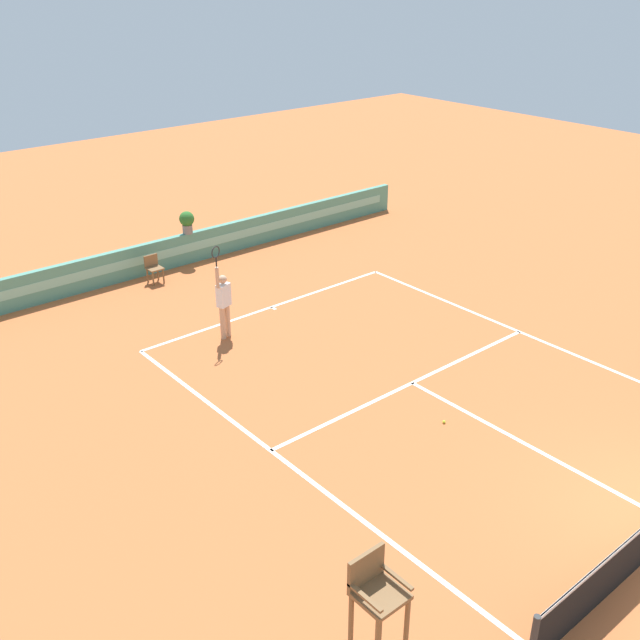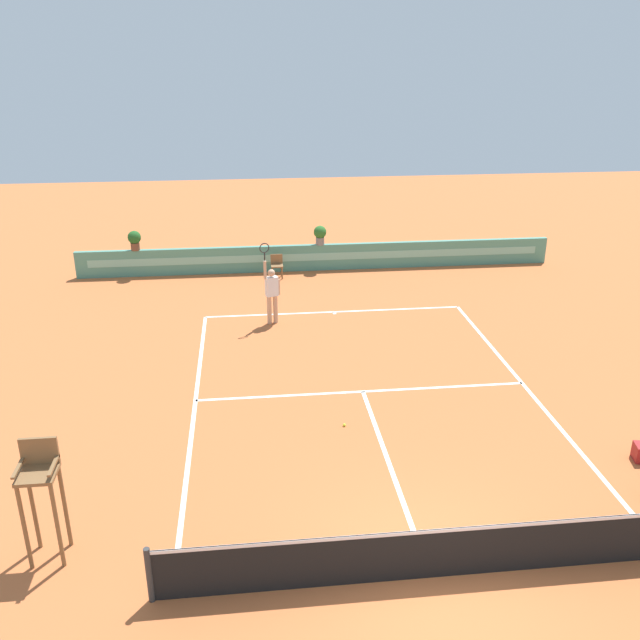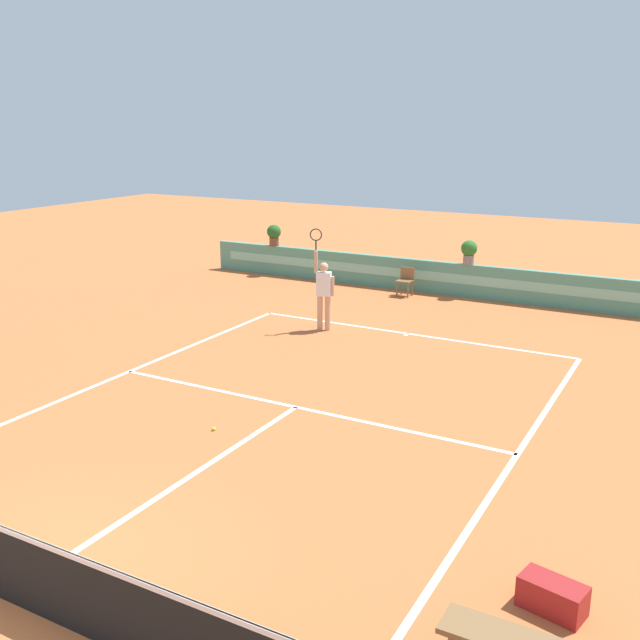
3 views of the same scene
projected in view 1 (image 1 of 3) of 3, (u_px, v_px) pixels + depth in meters
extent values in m
plane|color=#BC6033|center=(425.00, 390.00, 16.98)|extent=(60.00, 60.00, 0.00)
cube|color=white|center=(271.00, 307.00, 21.03)|extent=(8.22, 0.10, 0.01)
cube|color=white|center=(412.00, 383.00, 17.26)|extent=(8.22, 0.10, 0.01)
cube|color=white|center=(527.00, 445.00, 15.06)|extent=(0.10, 6.40, 0.01)
cube|color=white|center=(285.00, 461.00, 14.56)|extent=(0.10, 11.89, 0.01)
cube|color=white|center=(534.00, 338.00, 19.33)|extent=(0.10, 11.89, 0.01)
cube|color=white|center=(274.00, 308.00, 20.96)|extent=(0.10, 0.20, 0.01)
cube|color=#4C8E7A|center=(188.00, 248.00, 23.91)|extent=(18.00, 0.20, 1.00)
cube|color=#7ABCA8|center=(189.00, 248.00, 23.82)|extent=(17.10, 0.01, 0.28)
cylinder|color=brown|center=(350.00, 640.00, 9.77)|extent=(0.07, 0.07, 1.60)
cylinder|color=brown|center=(378.00, 620.00, 10.06)|extent=(0.07, 0.07, 1.60)
cube|color=brown|center=(380.00, 595.00, 9.38)|extent=(0.60, 0.60, 0.06)
cube|color=brown|center=(366.00, 567.00, 9.45)|extent=(0.60, 0.06, 0.48)
cube|color=brown|center=(365.00, 597.00, 9.16)|extent=(0.06, 0.60, 0.04)
cube|color=brown|center=(396.00, 576.00, 9.47)|extent=(0.06, 0.60, 0.04)
cylinder|color=brown|center=(153.00, 279.00, 22.31)|extent=(0.05, 0.05, 0.45)
cylinder|color=brown|center=(164.00, 276.00, 22.52)|extent=(0.05, 0.05, 0.45)
cylinder|color=brown|center=(148.00, 276.00, 22.55)|extent=(0.05, 0.05, 0.45)
cylinder|color=brown|center=(158.00, 273.00, 22.76)|extent=(0.05, 0.05, 0.45)
cube|color=brown|center=(155.00, 268.00, 22.43)|extent=(0.44, 0.44, 0.04)
cube|color=brown|center=(151.00, 260.00, 22.48)|extent=(0.44, 0.04, 0.36)
cylinder|color=tan|center=(228.00, 320.00, 19.26)|extent=(0.14, 0.14, 0.90)
cylinder|color=tan|center=(223.00, 323.00, 19.11)|extent=(0.14, 0.14, 0.90)
cube|color=white|center=(224.00, 295.00, 18.85)|extent=(0.41, 0.32, 0.60)
sphere|color=tan|center=(223.00, 279.00, 18.67)|extent=(0.22, 0.22, 0.22)
cylinder|color=tan|center=(217.00, 278.00, 18.46)|extent=(0.09, 0.09, 0.55)
cylinder|color=black|center=(216.00, 262.00, 18.28)|extent=(0.04, 0.04, 0.24)
torus|color=#262626|center=(216.00, 252.00, 18.16)|extent=(0.30, 0.13, 0.31)
cylinder|color=tan|center=(229.00, 294.00, 19.04)|extent=(0.09, 0.09, 0.50)
sphere|color=#CCE033|center=(444.00, 422.00, 15.75)|extent=(0.07, 0.07, 0.07)
cylinder|color=gray|center=(188.00, 229.00, 23.66)|extent=(0.32, 0.32, 0.28)
sphere|color=#2D6B28|center=(187.00, 219.00, 23.51)|extent=(0.48, 0.48, 0.48)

